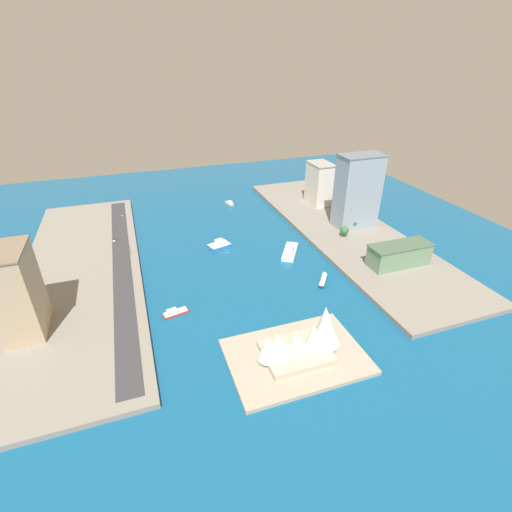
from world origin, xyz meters
name	(u,v)px	position (x,y,z in m)	size (l,w,h in m)	color
ground_plane	(227,250)	(0.00, 0.00, 0.00)	(440.00, 440.00, 0.00)	#145684
quay_west	(344,229)	(-94.80, 0.00, 1.38)	(70.00, 240.00, 2.76)	gray
quay_east	(82,271)	(94.80, 0.00, 1.38)	(70.00, 240.00, 2.76)	gray
peninsula_point	(296,356)	(-1.71, 112.49, 1.00)	(61.71, 43.10, 2.00)	#A89E89
road_strip	(122,263)	(70.59, 0.00, 2.84)	(11.22, 228.00, 0.15)	#38383D
tugboat_red	(175,312)	(45.69, 61.67, 1.19)	(14.28, 7.52, 3.23)	red
catamaran_blue	(219,244)	(3.70, -6.65, 1.64)	(17.61, 13.61, 4.72)	blue
patrol_launch_navy	(323,279)	(-44.55, 58.92, 1.31)	(11.81, 14.40, 3.55)	#1E284C
yacht_sleek_gray	(229,203)	(-25.21, -83.56, 1.56)	(6.16, 12.47, 4.15)	#999EA3
ferry_white_commuter	(290,251)	(-39.20, 20.56, 2.43)	(20.55, 26.21, 6.92)	silver
tower_tall_glass	(357,191)	(-103.79, -2.64, 30.43)	(32.45, 18.92, 55.27)	#8C9EB2
terminal_long_green	(399,255)	(-97.05, 60.41, 9.88)	(40.76, 15.27, 14.18)	slate
apartment_midrise_tan	(17,292)	(115.09, 53.85, 24.89)	(17.94, 28.05, 44.20)	tan
hotel_broad_white	(320,184)	(-100.49, -55.18, 20.90)	(17.22, 26.04, 36.22)	silver
taxi_yellow_cab	(122,215)	(67.70, -82.33, 3.64)	(1.93, 4.35, 1.49)	black
van_white	(114,240)	(74.77, -35.29, 3.68)	(1.81, 5.11, 1.58)	black
traffic_light_waterfront	(130,249)	(64.14, -9.09, 7.10)	(0.36, 0.36, 6.50)	black
opera_landmark	(302,338)	(-4.23, 112.49, 11.10)	(41.46, 23.20, 24.46)	#BCAD93
park_tree_cluster	(349,226)	(-93.51, 7.84, 7.97)	(19.79, 16.28, 8.72)	brown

